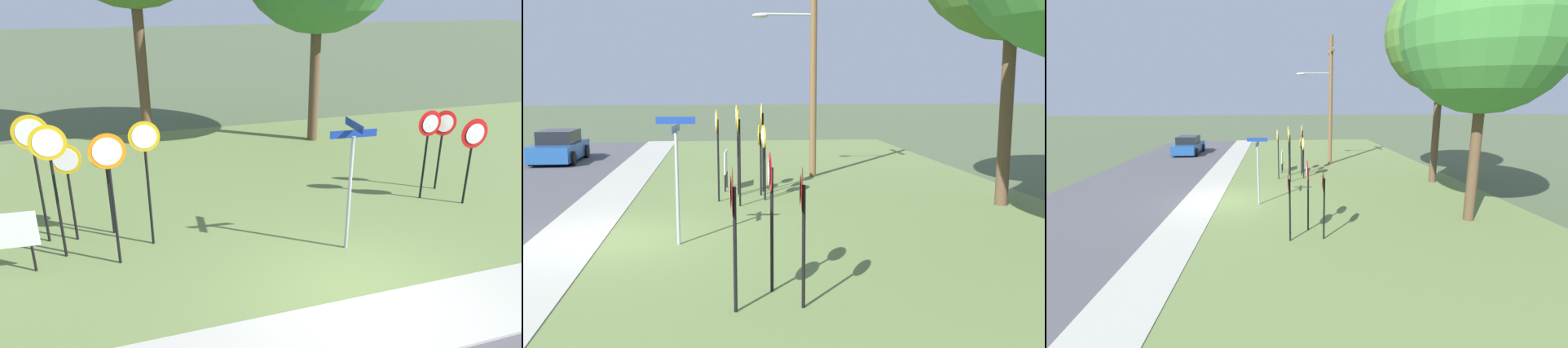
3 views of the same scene
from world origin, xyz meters
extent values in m
plane|color=#4C5B3D|center=(0.00, 0.00, 0.00)|extent=(160.00, 160.00, 0.00)
cube|color=#4C4C51|center=(0.00, -4.80, 0.01)|extent=(44.00, 6.40, 0.01)
cube|color=#ADAA9E|center=(0.00, -0.80, 0.03)|extent=(44.00, 1.60, 0.06)
cube|color=olive|center=(0.00, 6.00, 0.02)|extent=(44.00, 12.00, 0.04)
cylinder|color=black|center=(-5.38, 3.90, 1.28)|extent=(0.06, 0.06, 2.49)
cylinder|color=gold|center=(-5.38, 3.86, 2.47)|extent=(0.72, 0.09, 0.72)
cylinder|color=white|center=(-5.38, 3.84, 2.47)|extent=(0.56, 0.06, 0.56)
cylinder|color=black|center=(-5.00, 3.11, 1.27)|extent=(0.06, 0.06, 2.47)
cylinder|color=gold|center=(-5.00, 3.07, 2.46)|extent=(0.68, 0.03, 0.68)
cylinder|color=white|center=(-5.00, 3.05, 2.46)|extent=(0.53, 0.01, 0.53)
cylinder|color=black|center=(-3.26, 3.10, 1.25)|extent=(0.06, 0.06, 2.43)
cylinder|color=gold|center=(-3.26, 3.06, 2.42)|extent=(0.61, 0.04, 0.61)
cylinder|color=white|center=(-3.26, 3.04, 2.42)|extent=(0.48, 0.02, 0.48)
cylinder|color=black|center=(-4.04, 3.86, 1.00)|extent=(0.06, 0.06, 1.93)
cylinder|color=gold|center=(-4.04, 3.81, 1.92)|extent=(0.67, 0.10, 0.67)
cylinder|color=white|center=(-4.04, 3.80, 1.92)|extent=(0.52, 0.07, 0.52)
cylinder|color=black|center=(-3.96, 2.51, 1.23)|extent=(0.06, 0.06, 2.38)
cylinder|color=orange|center=(-3.96, 2.47, 2.37)|extent=(0.67, 0.07, 0.67)
cylinder|color=white|center=(-3.96, 2.45, 2.37)|extent=(0.52, 0.04, 0.52)
cylinder|color=black|center=(-4.80, 3.79, 0.99)|extent=(0.06, 0.06, 1.90)
cylinder|color=gold|center=(-4.80, 3.75, 1.89)|extent=(0.63, 0.13, 0.63)
cylinder|color=white|center=(-4.80, 3.73, 1.89)|extent=(0.49, 0.09, 0.49)
cylinder|color=black|center=(4.47, 2.77, 1.00)|extent=(0.06, 0.06, 1.92)
cone|color=red|center=(4.47, 2.73, 1.89)|extent=(0.74, 0.07, 0.74)
cone|color=white|center=(4.47, 2.71, 1.89)|extent=(0.50, 0.04, 0.50)
cylinder|color=black|center=(3.64, 3.40, 1.08)|extent=(0.06, 0.06, 2.08)
cone|color=red|center=(3.64, 3.36, 2.05)|extent=(0.66, 0.03, 0.66)
cone|color=silver|center=(3.64, 3.33, 2.05)|extent=(0.45, 0.02, 0.45)
cylinder|color=black|center=(4.41, 3.81, 1.00)|extent=(0.06, 0.06, 1.92)
cone|color=red|center=(4.41, 3.77, 1.89)|extent=(0.67, 0.15, 0.68)
cone|color=silver|center=(4.41, 3.75, 1.89)|extent=(0.46, 0.10, 0.46)
cylinder|color=#9EA0A8|center=(0.57, 1.66, 1.24)|extent=(0.07, 0.07, 2.40)
cylinder|color=#9EA0A8|center=(0.57, 1.66, 2.46)|extent=(0.09, 0.09, 0.03)
cube|color=navy|center=(0.57, 1.66, 2.52)|extent=(0.96, 0.10, 0.15)
cube|color=navy|center=(0.57, 1.66, 2.69)|extent=(0.09, 0.81, 0.15)
cylinder|color=brown|center=(-8.28, 5.93, 4.07)|extent=(0.24, 0.24, 8.06)
cube|color=brown|center=(-8.28, 5.93, 7.13)|extent=(2.10, 0.12, 0.12)
cylinder|color=gray|center=(-9.13, 5.93, 7.23)|extent=(0.09, 0.09, 0.10)
cylinder|color=gray|center=(-7.43, 5.93, 7.23)|extent=(0.09, 0.09, 0.10)
cylinder|color=#9EA0A8|center=(-8.28, 4.98, 5.84)|extent=(0.08, 1.91, 0.08)
ellipsoid|color=#B7B7BC|center=(-8.28, 4.02, 5.78)|extent=(0.40, 0.56, 0.18)
cylinder|color=black|center=(-6.29, 2.76, 0.32)|extent=(0.05, 0.05, 0.55)
cylinder|color=black|center=(-5.52, 2.70, 0.32)|extent=(0.05, 0.05, 0.55)
cube|color=white|center=(-5.90, 2.73, 0.94)|extent=(1.10, 0.12, 0.70)
cylinder|color=brown|center=(-2.64, 10.45, 3.00)|extent=(0.36, 0.36, 5.92)
sphere|color=#47752D|center=(-2.64, 10.45, 7.35)|extent=(5.55, 5.55, 5.55)
cylinder|color=brown|center=(3.13, 9.19, 2.59)|extent=(0.36, 0.36, 5.10)
sphere|color=#3D7F38|center=(3.13, 9.19, 6.51)|extent=(5.52, 5.52, 5.52)
cube|color=#1E4C8C|center=(-13.70, -4.47, 0.50)|extent=(4.12, 1.70, 0.68)
cube|color=black|center=(-13.70, -4.47, 1.12)|extent=(2.06, 1.45, 0.56)
cylinder|color=black|center=(-12.43, -3.61, 0.31)|extent=(0.60, 0.18, 0.60)
cylinder|color=black|center=(-12.43, -5.33, 0.31)|extent=(0.60, 0.18, 0.60)
cylinder|color=black|center=(-14.98, -3.61, 0.31)|extent=(0.60, 0.18, 0.60)
cylinder|color=black|center=(-14.98, -5.33, 0.31)|extent=(0.60, 0.18, 0.60)
camera|label=1|loc=(-3.84, -6.10, 5.01)|focal=32.56mm
camera|label=2|loc=(13.00, 2.59, 3.47)|focal=40.72mm
camera|label=3|loc=(14.51, 2.40, 4.28)|focal=24.22mm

